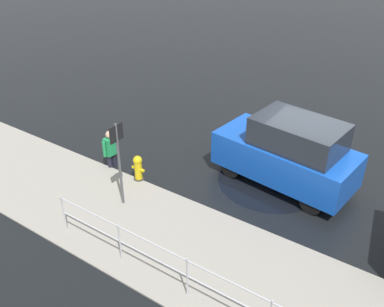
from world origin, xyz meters
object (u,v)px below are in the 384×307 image
at_px(moving_hatchback, 288,152).
at_px(pedestrian, 111,147).
at_px(sign_post, 118,153).
at_px(fire_hydrant, 138,168).

bearing_deg(moving_hatchback, pedestrian, 24.08).
bearing_deg(sign_post, pedestrian, -38.56).
bearing_deg(fire_hydrant, sign_post, 109.15).
bearing_deg(fire_hydrant, moving_hatchback, -148.32).
bearing_deg(sign_post, moving_hatchback, -133.98).
relative_size(pedestrian, sign_post, 0.51).
bearing_deg(pedestrian, moving_hatchback, -155.92).
xyz_separation_m(fire_hydrant, pedestrian, (1.13, -0.10, 0.28)).
height_order(fire_hydrant, pedestrian, pedestrian).
bearing_deg(moving_hatchback, fire_hydrant, 31.68).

